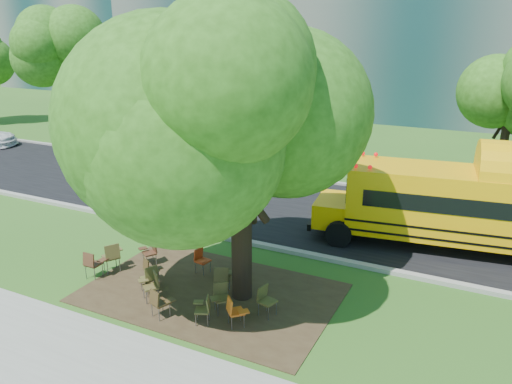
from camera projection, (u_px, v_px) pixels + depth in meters
The scene contains 30 objects.
ground at pixel (191, 278), 15.04m from camera, with size 160.00×160.00×0.00m, color #2B571B.
sidewalk at pixel (62, 376), 10.77m from camera, with size 60.00×4.00×0.04m, color gray.
dirt_patch at pixel (210, 293), 14.19m from camera, with size 7.00×4.50×0.03m, color #382819.
asphalt_road at pixel (283, 207), 20.99m from camera, with size 80.00×8.00×0.04m, color black.
kerb_near at pixel (238, 240), 17.57m from camera, with size 80.00×0.25×0.14m, color gray.
kerb_far at pixel (316, 181), 24.47m from camera, with size 80.00×0.25×0.14m, color gray.
building_left at pixel (109, 5), 62.01m from camera, with size 26.00×14.00×20.00m, color slate.
bg_tree_0 at pixel (140, 74), 29.75m from camera, with size 5.20×5.20×7.18m.
bg_tree_1 at pixel (65, 56), 34.57m from camera, with size 6.00×6.00×8.40m.
bg_tree_2 at pixel (267, 81), 29.46m from camera, with size 4.80×4.80×6.62m.
main_tree at pixel (240, 107), 12.34m from camera, with size 7.20×7.20×8.92m.
school_bus at pixel (504, 209), 16.18m from camera, with size 11.49×3.90×2.76m.
chair_0 at pixel (93, 262), 14.85m from camera, with size 0.57×0.52×0.88m.
chair_1 at pixel (150, 268), 14.63m from camera, with size 0.65×0.51×0.77m.
chair_2 at pixel (150, 276), 14.06m from camera, with size 0.55×0.70×0.86m.
chair_3 at pixel (152, 283), 13.67m from camera, with size 0.72×0.57×0.84m.
chair_4 at pixel (159, 301), 12.79m from camera, with size 0.66×0.52×0.83m.
chair_5 at pixel (221, 295), 13.07m from camera, with size 0.57×0.71×0.83m.
chair_6 at pixel (204, 307), 12.58m from camera, with size 0.61×0.53×0.77m.
chair_7 at pixel (234, 310), 12.41m from camera, with size 0.70×0.55×0.82m.
chair_8 at pixel (112, 254), 15.23m from camera, with size 0.64×0.82×0.97m.
chair_9 at pixel (150, 250), 15.76m from camera, with size 0.68×0.54×0.81m.
chair_10 at pixel (201, 258), 15.19m from camera, with size 0.48×0.59×0.81m.
chair_11 at pixel (223, 277), 13.95m from camera, with size 0.61×0.70×0.90m.
chair_12 at pixel (265, 298), 12.90m from camera, with size 0.50×0.64×0.84m.
black_car at pixel (139, 182), 21.86m from camera, with size 1.85×4.61×1.57m, color black.
bg_car_silver at pixel (116, 144), 29.20m from camera, with size 1.59×4.55×1.50m, color #9D9CA1.
bg_car_red at pixel (196, 162), 25.24m from camera, with size 2.43×5.26×1.46m, color #500D19.
pedestrian_a at pixel (65, 132), 31.77m from camera, with size 0.65×0.42×1.77m, color navy.
pedestrian_b at pixel (74, 129), 33.31m from camera, with size 0.76×0.59×1.56m, color #82664E.
Camera 1 is at (7.75, -11.21, 7.15)m, focal length 35.00 mm.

